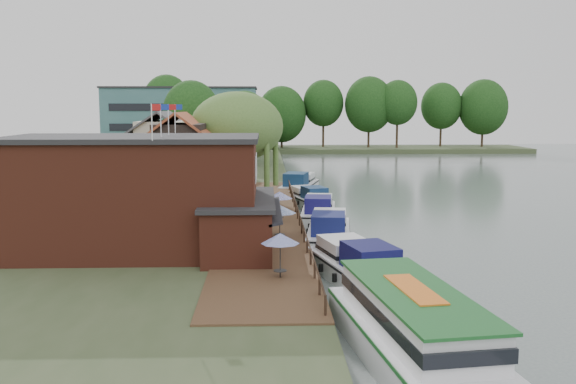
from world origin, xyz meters
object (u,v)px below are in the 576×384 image
object	(u,v)px
cruiser_1	(329,226)
cruiser_2	(319,207)
umbrella_3	(261,216)
umbrella_0	(280,255)
cruiser_3	(309,196)
umbrella_4	(280,207)
swan	(414,328)
cottage_b	(164,155)
willow	(237,148)
cottage_a	(182,163)
cruiser_0	(356,260)
tour_boat	(420,332)
umbrella_1	(262,230)
umbrella_2	(280,222)
cottage_c	(212,149)
hotel_block	(183,123)
cruiser_4	(299,182)
pub	(167,194)

from	to	relation	value
cruiser_1	cruiser_2	world-z (taller)	cruiser_1
umbrella_3	cruiser_1	distance (m)	5.25
umbrella_0	cruiser_3	world-z (taller)	umbrella_0
umbrella_4	swan	size ratio (longest dim) A/B	5.40
cottage_b	willow	xyz separation A→B (m)	(7.50, -5.00, 0.96)
cottage_a	cruiser_0	distance (m)	22.77
tour_boat	cottage_b	bearing A→B (deg)	103.52
umbrella_1	willow	bearing A→B (deg)	97.03
swan	umbrella_4	bearing A→B (deg)	104.13
umbrella_2	cruiser_3	xyz separation A→B (m)	(3.40, 21.62, -1.20)
cottage_a	umbrella_2	distance (m)	14.87
cottage_c	umbrella_4	bearing A→B (deg)	-73.44
cottage_c	cruiser_3	bearing A→B (deg)	-42.18
cottage_c	cruiser_2	bearing A→B (deg)	-58.69
cottage_b	cruiser_3	xyz separation A→B (m)	(14.49, -0.50, -4.16)
cottage_c	umbrella_4	size ratio (longest dim) A/B	3.58
umbrella_0	cruiser_2	xyz separation A→B (m)	(3.93, 22.94, -1.08)
umbrella_3	hotel_block	bearing A→B (deg)	101.89
cruiser_0	cruiser_1	bearing A→B (deg)	78.50
cruiser_1	cottage_a	bearing A→B (deg)	151.77
cruiser_0	umbrella_4	bearing A→B (deg)	92.61
hotel_block	cottage_b	size ratio (longest dim) A/B	2.65
umbrella_1	cruiser_2	size ratio (longest dim) A/B	0.24
hotel_block	willow	distance (m)	52.29
cruiser_0	cruiser_2	xyz separation A→B (m)	(-0.49, 19.93, -0.08)
umbrella_2	cruiser_2	world-z (taller)	umbrella_2
swan	cruiser_0	bearing A→B (deg)	99.58
umbrella_2	cottage_c	bearing A→B (deg)	102.83
umbrella_0	cruiser_3	xyz separation A→B (m)	(3.59, 31.24, -1.20)
umbrella_0	swan	distance (m)	8.28
cottage_c	willow	bearing A→B (deg)	-75.96
cottage_a	cottage_c	world-z (taller)	same
willow	cruiser_4	distance (m)	16.36
cottage_a	cottage_b	distance (m)	10.44
umbrella_2	umbrella_3	bearing A→B (deg)	117.01
umbrella_3	cruiser_1	bearing A→B (deg)	14.52
willow	umbrella_0	bearing A→B (deg)	-82.76
pub	cruiser_2	bearing A→B (deg)	56.24
cottage_c	umbrella_2	size ratio (longest dim) A/B	3.58
cruiser_0	cruiser_1	size ratio (longest dim) A/B	1.01
umbrella_1	cruiser_4	world-z (taller)	umbrella_1
umbrella_4	cruiser_1	bearing A→B (deg)	-40.43
cruiser_0	cruiser_1	world-z (taller)	cruiser_0
umbrella_4	swan	distance (m)	22.72
umbrella_4	cruiser_3	world-z (taller)	umbrella_4
cruiser_3	cruiser_2	bearing A→B (deg)	-103.46
cottage_a	cruiser_4	distance (m)	22.48
cruiser_3	umbrella_4	bearing A→B (deg)	-118.25
cottage_a	cruiser_3	bearing A→B (deg)	39.57
umbrella_3	cruiser_3	distance (m)	19.72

